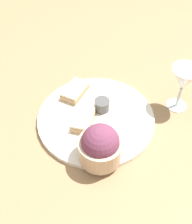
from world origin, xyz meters
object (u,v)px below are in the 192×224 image
object	(u,v)px
sauce_ramekin	(102,105)
cheese_toast_far	(84,120)
salad_bowl	(100,146)
wine_glass	(184,80)
cheese_toast_near	(75,91)

from	to	relation	value
sauce_ramekin	cheese_toast_far	world-z (taller)	sauce_ramekin
salad_bowl	wine_glass	world-z (taller)	wine_glass
cheese_toast_far	wine_glass	distance (m)	0.30
sauce_ramekin	cheese_toast_far	bearing A→B (deg)	-33.30
salad_bowl	cheese_toast_far	distance (m)	0.13
cheese_toast_far	cheese_toast_near	bearing A→B (deg)	-153.93
salad_bowl	wine_glass	distance (m)	0.31
salad_bowl	sauce_ramekin	distance (m)	0.17
salad_bowl	sauce_ramekin	xyz separation A→B (m)	(-0.16, -0.03, -0.03)
salad_bowl	wine_glass	size ratio (longest dim) A/B	0.77
salad_bowl	cheese_toast_near	bearing A→B (deg)	-150.28
cheese_toast_far	wine_glass	world-z (taller)	wine_glass
wine_glass	cheese_toast_far	bearing A→B (deg)	-62.47
cheese_toast_far	wine_glass	xyz separation A→B (m)	(-0.14, 0.26, 0.08)
sauce_ramekin	wine_glass	bearing A→B (deg)	108.54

